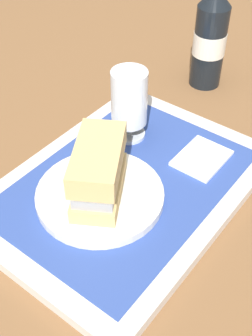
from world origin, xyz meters
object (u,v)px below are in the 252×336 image
(plate, at_px, (100,195))
(beer_bottle, at_px, (210,37))
(sandwich, at_px, (99,169))
(beer_glass, at_px, (129,102))

(plate, distance_m, beer_bottle, 0.42)
(plate, height_order, sandwich, sandwich)
(sandwich, bearing_deg, plate, 180.00)
(plate, bearing_deg, beer_bottle, 7.88)
(beer_bottle, bearing_deg, beer_glass, 179.60)
(beer_glass, bearing_deg, beer_bottle, -0.40)
(plate, bearing_deg, beer_glass, 21.54)
(plate, bearing_deg, sandwich, 30.78)
(beer_glass, bearing_deg, sandwich, -158.66)
(sandwich, xyz_separation_m, beer_bottle, (0.40, 0.05, 0.03))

